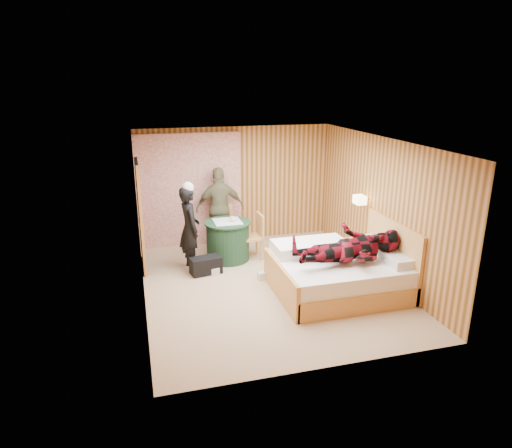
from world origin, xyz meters
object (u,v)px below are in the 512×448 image
object	(u,v)px
duffel_bag	(206,265)
bed	(340,272)
chair_near	(255,233)
nightstand	(357,254)
man_on_bed	(351,239)
chair_far	(222,223)
woman_standing	(190,228)
man_at_table	(220,208)
wall_lamp	(360,200)
round_table	(228,240)

from	to	relation	value
duffel_bag	bed	bearing A→B (deg)	-42.41
bed	chair_near	bearing A→B (deg)	118.66
nightstand	man_on_bed	bearing A→B (deg)	-124.10
chair_far	woman_standing	world-z (taller)	woman_standing
duffel_bag	man_at_table	bearing A→B (deg)	57.71
bed	man_on_bed	world-z (taller)	man_on_bed
wall_lamp	round_table	world-z (taller)	wall_lamp
chair_near	woman_standing	world-z (taller)	woman_standing
bed	nightstand	world-z (taller)	bed
bed	chair_far	bearing A→B (deg)	120.29
bed	woman_standing	xyz separation A→B (m)	(-2.31, 1.64, 0.46)
duffel_bag	woman_standing	size ratio (longest dim) A/B	0.35
round_table	duffel_bag	distance (m)	0.82
wall_lamp	man_on_bed	xyz separation A→B (m)	(-0.77, -1.22, -0.29)
chair_near	man_at_table	xyz separation A→B (m)	(-0.54, 0.81, 0.33)
wall_lamp	man_at_table	world-z (taller)	man_at_table
chair_far	woman_standing	xyz separation A→B (m)	(-0.80, -0.96, 0.26)
woman_standing	man_on_bed	bearing A→B (deg)	-136.55
chair_near	man_on_bed	bearing A→B (deg)	24.48
round_table	chair_near	distance (m)	0.56
chair_far	bed	bearing A→B (deg)	-40.10
bed	woman_standing	world-z (taller)	woman_standing
duffel_bag	chair_far	bearing A→B (deg)	55.91
duffel_bag	chair_near	bearing A→B (deg)	15.06
round_table	chair_far	bearing A→B (deg)	87.77
woman_standing	man_on_bed	size ratio (longest dim) A/B	0.90
nightstand	man_on_bed	size ratio (longest dim) A/B	0.31
wall_lamp	woman_standing	world-z (taller)	woman_standing
chair_near	man_on_bed	distance (m)	2.35
bed	chair_near	world-z (taller)	bed
duffel_bag	man_at_table	xyz separation A→B (m)	(0.54, 1.32, 0.70)
nightstand	duffel_bag	distance (m)	2.88
chair_far	duffel_bag	xyz separation A→B (m)	(-0.57, -1.27, -0.38)
man_on_bed	nightstand	bearing A→B (deg)	55.90
chair_near	man_on_bed	size ratio (longest dim) A/B	0.52
bed	chair_far	distance (m)	3.01
wall_lamp	nightstand	size ratio (longest dim) A/B	0.47
round_table	woman_standing	xyz separation A→B (m)	(-0.77, -0.25, 0.40)
nightstand	woman_standing	world-z (taller)	woman_standing
duffel_bag	man_at_table	world-z (taller)	man_at_table
nightstand	chair_near	xyz separation A→B (m)	(-1.76, 0.98, 0.26)
round_table	man_on_bed	xyz separation A→B (m)	(1.57, -2.12, 0.61)
wall_lamp	woman_standing	bearing A→B (deg)	168.22
wall_lamp	man_on_bed	world-z (taller)	man_on_bed
wall_lamp	nightstand	world-z (taller)	wall_lamp
chair_near	man_on_bed	xyz separation A→B (m)	(1.03, -2.06, 0.48)
woman_standing	man_on_bed	world-z (taller)	man_on_bed
wall_lamp	duffel_bag	size ratio (longest dim) A/B	0.46
wall_lamp	bed	bearing A→B (deg)	-129.21
nightstand	round_table	world-z (taller)	round_table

